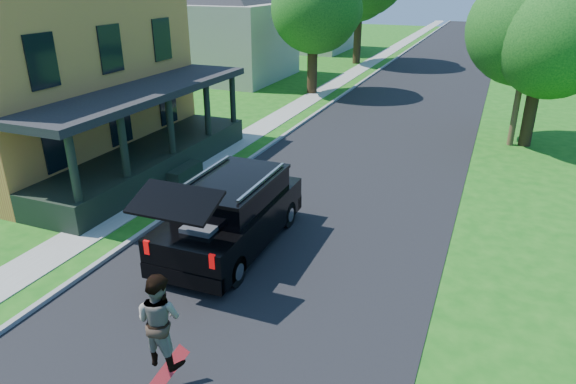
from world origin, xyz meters
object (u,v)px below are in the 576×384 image
at_px(black_suv, 231,214).
at_px(skateboarder, 159,319).
at_px(utility_pole_near, 528,40).
at_px(tree_right_near, 546,24).

height_order(black_suv, skateboarder, black_suv).
bearing_deg(skateboarder, utility_pole_near, -104.75).
bearing_deg(black_suv, utility_pole_near, 60.67).
bearing_deg(tree_right_near, skateboarder, -108.52).
bearing_deg(utility_pole_near, tree_right_near, 37.84).
bearing_deg(tree_right_near, black_suv, -119.96).
xyz_separation_m(tree_right_near, utility_pole_near, (-0.54, -0.25, -0.61)).
xyz_separation_m(black_suv, tree_right_near, (7.35, 12.74, 3.98)).
bearing_deg(black_suv, tree_right_near, 59.27).
xyz_separation_m(skateboarder, utility_pole_near, (5.41, 17.53, 2.84)).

